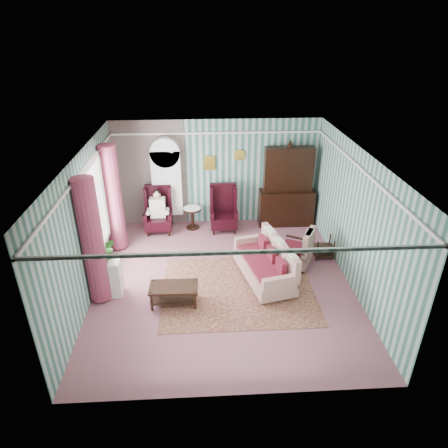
{
  "coord_description": "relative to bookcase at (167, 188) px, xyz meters",
  "views": [
    {
      "loc": [
        -0.4,
        -7.24,
        5.16
      ],
      "look_at": [
        0.05,
        0.6,
        1.12
      ],
      "focal_mm": 32.0,
      "sensor_mm": 36.0,
      "label": 1
    }
  ],
  "objects": [
    {
      "name": "wingback_left",
      "position": [
        -0.25,
        -0.39,
        -0.5
      ],
      "size": [
        0.76,
        0.8,
        1.25
      ],
      "primitive_type": "cube",
      "color": "black",
      "rests_on": "floor"
    },
    {
      "name": "sofa",
      "position": [
        2.25,
        -2.79,
        -0.66
      ],
      "size": [
        1.34,
        2.03,
        0.91
      ],
      "primitive_type": "cube",
      "rotation": [
        0.0,
        0.0,
        1.8
      ],
      "color": "#B5AE8C",
      "rests_on": "floor"
    },
    {
      "name": "nest_table",
      "position": [
        3.82,
        -1.94,
        -0.85
      ],
      "size": [
        0.45,
        0.38,
        0.54
      ],
      "primitive_type": "cube",
      "color": "black",
      "rests_on": "floor"
    },
    {
      "name": "room_shell",
      "position": [
        0.73,
        -2.66,
        0.89
      ],
      "size": [
        5.53,
        6.02,
        2.91
      ],
      "color": "#36625A",
      "rests_on": "ground"
    },
    {
      "name": "round_side_table",
      "position": [
        0.65,
        -0.24,
        -0.82
      ],
      "size": [
        0.5,
        0.5,
        0.6
      ],
      "primitive_type": "cylinder",
      "color": "black",
      "rests_on": "floor"
    },
    {
      "name": "wingback_right",
      "position": [
        1.5,
        -0.39,
        -0.5
      ],
      "size": [
        0.76,
        0.8,
        1.25
      ],
      "primitive_type": "cube",
      "color": "black",
      "rests_on": "floor"
    },
    {
      "name": "floor",
      "position": [
        1.35,
        -2.84,
        -1.12
      ],
      "size": [
        6.0,
        6.0,
        0.0
      ],
      "primitive_type": "plane",
      "color": "#8E5260",
      "rests_on": "ground"
    },
    {
      "name": "bookcase",
      "position": [
        0.0,
        0.0,
        0.0
      ],
      "size": [
        0.8,
        0.28,
        2.24
      ],
      "primitive_type": "cube",
      "color": "silver",
      "rests_on": "floor"
    },
    {
      "name": "rug",
      "position": [
        1.65,
        -3.14,
        -1.11
      ],
      "size": [
        3.2,
        2.6,
        0.01
      ],
      "primitive_type": "cube",
      "color": "#461E17",
      "rests_on": "floor"
    },
    {
      "name": "potted_plant_a",
      "position": [
        -1.05,
        -3.19,
        -0.11
      ],
      "size": [
        0.48,
        0.45,
        0.42
      ],
      "primitive_type": "imported",
      "rotation": [
        0.0,
        0.0,
        -0.4
      ],
      "color": "#28561B",
      "rests_on": "plant_stand"
    },
    {
      "name": "potted_plant_b",
      "position": [
        -0.98,
        -3.01,
        -0.1
      ],
      "size": [
        0.24,
        0.2,
        0.44
      ],
      "primitive_type": "imported",
      "rotation": [
        0.0,
        0.0,
        -0.0
      ],
      "color": "#1E4C17",
      "rests_on": "plant_stand"
    },
    {
      "name": "seated_woman",
      "position": [
        -0.25,
        -0.39,
        -0.53
      ],
      "size": [
        0.44,
        0.4,
        1.18
      ],
      "primitive_type": null,
      "color": "white",
      "rests_on": "floor"
    },
    {
      "name": "plant_stand",
      "position": [
        -1.05,
        -3.14,
        -0.72
      ],
      "size": [
        0.55,
        0.35,
        0.8
      ],
      "primitive_type": "cube",
      "color": "white",
      "rests_on": "floor"
    },
    {
      "name": "floral_armchair",
      "position": [
        3.05,
        -2.24,
        -0.58
      ],
      "size": [
        1.12,
        1.09,
        1.09
      ],
      "primitive_type": "cube",
      "rotation": [
        0.0,
        0.0,
        1.07
      ],
      "color": "beige",
      "rests_on": "floor"
    },
    {
      "name": "coffee_table",
      "position": [
        0.32,
        -3.53,
        -0.91
      ],
      "size": [
        0.98,
        0.52,
        0.42
      ],
      "primitive_type": "cube",
      "rotation": [
        0.0,
        0.0,
        -0.02
      ],
      "color": "black",
      "rests_on": "floor"
    },
    {
      "name": "potted_plant_c",
      "position": [
        -1.15,
        -3.08,
        -0.11
      ],
      "size": [
        0.27,
        0.27,
        0.42
      ],
      "primitive_type": "imported",
      "rotation": [
        0.0,
        0.0,
        -0.15
      ],
      "color": "#1D591B",
      "rests_on": "plant_stand"
    },
    {
      "name": "dresser_hutch",
      "position": [
        3.25,
        -0.12,
        0.06
      ],
      "size": [
        1.5,
        0.56,
        2.36
      ],
      "primitive_type": "cube",
      "color": "black",
      "rests_on": "floor"
    }
  ]
}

